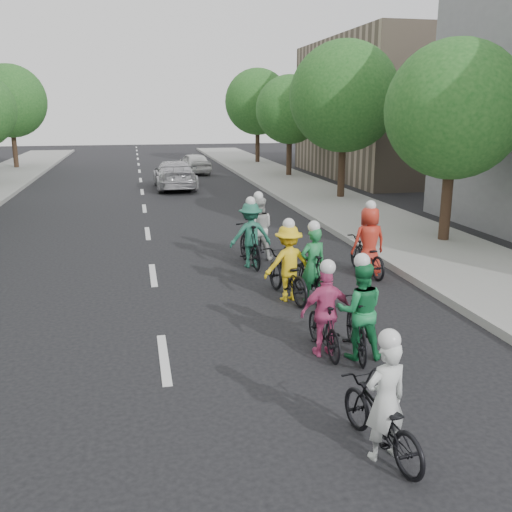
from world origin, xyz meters
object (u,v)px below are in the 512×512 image
object	(u,v)px
follow_car_lead	(175,175)
cyclist_7	(250,239)
cyclist_6	(258,235)
cyclist_2	(287,270)
cyclist_1	(358,318)
cyclist_3	(325,320)
cyclist_4	(368,249)
cyclist_5	(312,272)
cyclist_0	(382,414)
follow_car_trail	(194,163)

from	to	relation	value
follow_car_lead	cyclist_7	bearing A→B (deg)	92.33
cyclist_6	cyclist_2	bearing A→B (deg)	99.40
cyclist_1	cyclist_3	size ratio (longest dim) A/B	1.08
cyclist_4	cyclist_2	bearing A→B (deg)	25.82
cyclist_3	cyclist_5	xyz separation A→B (m)	(0.63, 2.74, 0.01)
cyclist_0	cyclist_3	distance (m)	2.89
cyclist_7	follow_car_trail	world-z (taller)	cyclist_7
cyclist_0	cyclist_2	bearing A→B (deg)	-103.59
cyclist_1	follow_car_trail	size ratio (longest dim) A/B	0.46
cyclist_5	follow_car_lead	xyz separation A→B (m)	(-1.59, 18.44, 0.11)
cyclist_2	cyclist_3	size ratio (longest dim) A/B	1.24
cyclist_3	cyclist_4	world-z (taller)	cyclist_4
follow_car_lead	cyclist_6	bearing A→B (deg)	93.84
cyclist_1	cyclist_2	world-z (taller)	cyclist_2
cyclist_2	cyclist_7	xyz separation A→B (m)	(-0.25, 2.78, 0.06)
cyclist_0	cyclist_4	world-z (taller)	cyclist_4
cyclist_1	follow_car_lead	world-z (taller)	cyclist_1
cyclist_7	follow_car_lead	size ratio (longest dim) A/B	0.39
cyclist_6	follow_car_lead	distance (m)	14.84
cyclist_2	cyclist_5	bearing A→B (deg)	154.00
cyclist_2	cyclist_6	size ratio (longest dim) A/B	1.01
cyclist_5	cyclist_6	distance (m)	3.67
cyclist_0	cyclist_5	world-z (taller)	cyclist_5
cyclist_2	follow_car_trail	distance (m)	25.36
cyclist_5	cyclist_7	bearing A→B (deg)	-86.73
cyclist_0	cyclist_2	xyz separation A→B (m)	(0.40, 5.77, 0.13)
follow_car_trail	follow_car_lead	bearing A→B (deg)	67.20
cyclist_4	cyclist_5	size ratio (longest dim) A/B	1.06
follow_car_lead	cyclist_0	bearing A→B (deg)	90.87
cyclist_0	follow_car_lead	bearing A→B (deg)	-97.99
cyclist_4	follow_car_lead	xyz separation A→B (m)	(-3.51, 16.90, 0.07)
cyclist_2	cyclist_6	bearing A→B (deg)	-100.75
cyclist_4	cyclist_6	size ratio (longest dim) A/B	0.92
cyclist_6	follow_car_lead	size ratio (longest dim) A/B	0.41
cyclist_5	cyclist_4	bearing A→B (deg)	-152.34
cyclist_3	follow_car_lead	xyz separation A→B (m)	(-0.96, 21.18, 0.12)
cyclist_2	cyclist_6	distance (m)	3.50
cyclist_2	follow_car_trail	world-z (taller)	cyclist_2
cyclist_7	follow_car_trail	distance (m)	22.59
cyclist_0	cyclist_5	bearing A→B (deg)	-108.73
cyclist_3	cyclist_6	xyz separation A→B (m)	(0.24, 6.39, 0.06)
cyclist_3	follow_car_lead	world-z (taller)	cyclist_3
cyclist_4	cyclist_5	distance (m)	2.46
follow_car_lead	follow_car_trail	size ratio (longest dim) A/B	1.30
cyclist_2	cyclist_0	bearing A→B (deg)	77.01
cyclist_1	cyclist_4	world-z (taller)	cyclist_4
cyclist_1	cyclist_0	bearing A→B (deg)	84.63
cyclist_0	cyclist_2	world-z (taller)	cyclist_2
cyclist_1	cyclist_6	distance (m)	6.59
cyclist_6	follow_car_trail	world-z (taller)	cyclist_6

